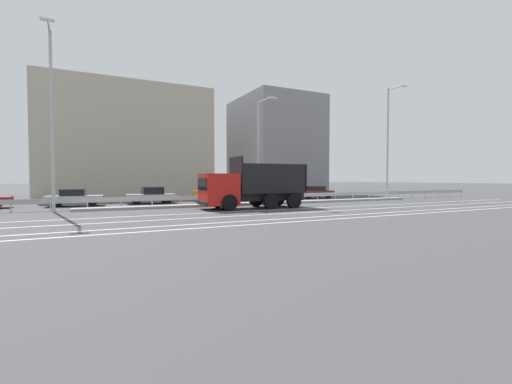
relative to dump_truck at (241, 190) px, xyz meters
The scene contains 20 objects.
ground_plane 4.33m from the dump_truck, ahead, with size 320.00×320.00×0.00m, color #424244.
lane_strip_0 2.42m from the dump_truck, 62.96° to the right, with size 52.91×0.16×0.01m, color silver.
lane_strip_1 4.46m from the dump_truck, 77.28° to the right, with size 52.91×0.16×0.01m, color silver.
lane_strip_2 6.70m from the dump_truck, 81.78° to the right, with size 52.91×0.16×0.01m, color silver.
lane_strip_3 7.92m from the dump_truck, 83.09° to the right, with size 52.91×0.16×0.01m, color silver.
median_island 5.19m from the dump_truck, 35.15° to the left, with size 29.10×1.10×0.18m, color gray.
median_guardrail 5.72m from the dump_truck, 43.20° to the left, with size 52.91×0.09×0.78m.
dump_truck is the anchor object (origin of this frame).
median_road_sign 5.81m from the dump_truck, 30.12° to the left, with size 0.77×0.16×2.62m.
street_lamp_0 12.57m from the dump_truck, 166.47° to the left, with size 0.70×2.31×10.99m.
street_lamp_1 5.11m from the dump_truck, 43.67° to the left, with size 0.71×2.37×8.22m.
street_lamp_2 17.72m from the dump_truck, ahead, with size 0.70×2.03×10.84m.
parked_car_1 12.80m from the dump_truck, 143.74° to the left, with size 4.04×2.16×1.28m.
parked_car_2 9.15m from the dump_truck, 120.56° to the left, with size 3.92×2.02×1.38m.
parked_car_3 8.09m from the dump_truck, 82.01° to the left, with size 4.06×2.04×1.46m.
parked_car_4 10.56m from the dump_truck, 46.85° to the left, with size 3.94×2.08×1.36m.
parked_car_5 14.47m from the dump_truck, 34.02° to the left, with size 4.34×2.09×1.29m.
background_building_0 25.00m from the dump_truck, 101.63° to the left, with size 18.91×11.90×12.94m, color #B7AD99.
background_building_1 27.11m from the dump_truck, 55.31° to the left, with size 10.11×12.24×13.51m, color gray.
church_tower 32.32m from the dump_truck, 80.86° to the left, with size 3.60×3.60×12.26m.
Camera 1 is at (-13.73, -21.36, 2.03)m, focal length 24.00 mm.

